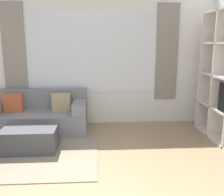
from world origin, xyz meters
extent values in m
cube|color=white|center=(0.00, 3.26, 1.35)|extent=(6.04, 0.07, 2.70)
cube|color=white|center=(0.00, 3.22, 1.45)|extent=(2.66, 0.01, 1.60)
cube|color=gray|center=(-1.50, 3.20, 1.45)|extent=(0.44, 0.03, 1.90)
cube|color=gray|center=(1.50, 3.20, 1.45)|extent=(0.44, 0.03, 1.90)
cube|color=gray|center=(-1.28, 1.72, 0.01)|extent=(2.73, 1.61, 0.01)
cube|color=silver|center=(2.23, 2.31, 1.10)|extent=(0.37, 0.04, 2.19)
cube|color=silver|center=(2.23, 2.87, 1.10)|extent=(0.37, 0.04, 2.19)
cube|color=orange|center=(2.21, 2.55, 0.08)|extent=(0.11, 0.11, 0.09)
cylinder|color=#2856A8|center=(2.21, 2.58, 1.19)|extent=(0.07, 0.07, 0.15)
cube|color=gray|center=(-1.01, 2.75, 0.19)|extent=(1.78, 0.82, 0.38)
cube|color=gray|center=(-1.01, 3.07, 0.57)|extent=(1.78, 0.18, 0.38)
cube|color=gray|center=(-0.24, 2.75, 0.48)|extent=(0.24, 0.76, 0.20)
cube|color=#C65B33|center=(-1.47, 2.79, 0.55)|extent=(0.34, 0.12, 0.34)
cube|color=tan|center=(-0.59, 2.79, 0.55)|extent=(0.35, 0.16, 0.34)
cube|color=#47474C|center=(-0.95, 1.88, 0.18)|extent=(0.83, 0.51, 0.37)
camera|label=1|loc=(0.10, -1.80, 1.64)|focal=40.00mm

